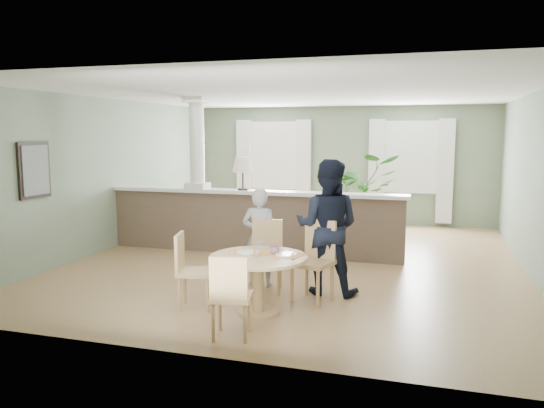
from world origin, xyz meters
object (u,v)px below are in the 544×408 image
(dining_table, at_px, (259,268))
(chair_far_man, at_px, (315,256))
(sofa, at_px, (271,215))
(child_person, at_px, (260,237))
(houseplant, at_px, (360,194))
(man_person, at_px, (327,227))
(chair_side, at_px, (189,267))
(chair_far_boy, at_px, (267,252))
(chair_near, at_px, (231,293))

(dining_table, height_order, chair_far_man, chair_far_man)
(sofa, xyz_separation_m, child_person, (0.91, -3.55, 0.26))
(houseplant, relative_size, child_person, 1.24)
(child_person, bearing_deg, man_person, 173.98)
(chair_far_man, bearing_deg, chair_side, -134.01)
(houseplant, distance_m, man_person, 4.27)
(houseplant, height_order, dining_table, houseplant)
(chair_far_boy, bearing_deg, houseplant, 68.12)
(chair_far_boy, relative_size, man_person, 0.53)
(houseplant, height_order, man_person, man_person)
(dining_table, relative_size, chair_far_man, 1.13)
(chair_side, relative_size, child_person, 0.67)
(houseplant, relative_size, dining_table, 1.48)
(chair_far_boy, relative_size, child_person, 0.70)
(chair_far_boy, xyz_separation_m, chair_near, (0.16, -1.74, -0.03))
(chair_far_boy, height_order, child_person, child_person)
(dining_table, height_order, chair_far_boy, chair_far_boy)
(sofa, height_order, chair_near, chair_near)
(chair_side, bearing_deg, child_person, -38.83)
(chair_near, height_order, man_person, man_person)
(dining_table, xyz_separation_m, chair_side, (-0.86, -0.05, -0.04))
(houseplant, relative_size, chair_far_boy, 1.78)
(dining_table, relative_size, child_person, 0.84)
(chair_far_man, height_order, chair_near, chair_far_man)
(sofa, xyz_separation_m, chair_side, (0.40, -4.69, 0.08))
(child_person, xyz_separation_m, man_person, (0.94, -0.06, 0.20))
(dining_table, relative_size, chair_far_boy, 1.21)
(chair_far_boy, relative_size, chair_far_man, 0.94)
(chair_near, relative_size, chair_side, 0.97)
(chair_far_boy, relative_size, chair_near, 1.06)
(dining_table, height_order, chair_side, chair_side)
(chair_far_man, bearing_deg, sofa, 131.36)
(chair_near, bearing_deg, chair_side, -54.26)
(chair_side, distance_m, man_person, 1.85)
(child_person, height_order, man_person, man_person)
(child_person, bearing_deg, chair_near, 97.19)
(dining_table, distance_m, chair_far_boy, 0.94)
(dining_table, bearing_deg, chair_far_man, 54.00)
(man_person, bearing_deg, chair_far_boy, 9.35)
(chair_near, bearing_deg, houseplant, -105.61)
(sofa, height_order, chair_far_man, chair_far_man)
(child_person, bearing_deg, houseplant, -103.06)
(houseplant, bearing_deg, sofa, -159.20)
(dining_table, bearing_deg, chair_side, -176.78)
(chair_far_man, distance_m, child_person, 0.95)
(chair_near, xyz_separation_m, child_person, (-0.31, 1.91, 0.19))
(chair_far_man, distance_m, man_person, 0.46)
(sofa, height_order, man_person, man_person)
(man_person, bearing_deg, child_person, -2.33)
(sofa, bearing_deg, chair_near, -80.72)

